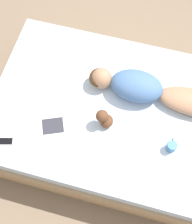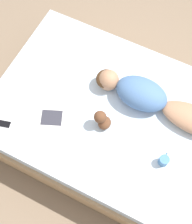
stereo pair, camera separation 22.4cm
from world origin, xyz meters
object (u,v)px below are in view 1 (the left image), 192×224
open_magazine (54,138)px  cell_phone (6,141)px  coffee_mug (172,146)px  person (150,90)px

open_magazine → cell_phone: 0.41m
cell_phone → coffee_mug: bearing=-92.7°
person → coffee_mug: person is taller
person → open_magazine: bearing=131.7°
cell_phone → person: bearing=-70.7°
person → open_magazine: person is taller
open_magazine → coffee_mug: 1.00m
person → coffee_mug: 0.53m
coffee_mug → person: bearing=31.5°
coffee_mug → open_magazine: bearing=99.7°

